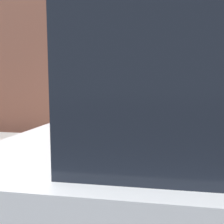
# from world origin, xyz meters

# --- Properties ---
(ground_plane) EXTENTS (60.00, 60.00, 0.00)m
(ground_plane) POSITION_xyz_m (0.00, 0.00, 0.00)
(ground_plane) COLOR #515154
(sidewalk) EXTENTS (24.00, 2.80, 0.14)m
(sidewalk) POSITION_xyz_m (0.00, 2.20, 0.07)
(sidewalk) COLOR #ADAAA3
(sidewalk) RESTS_ON ground_plane
(building_facade) EXTENTS (24.00, 0.30, 5.46)m
(building_facade) POSITION_xyz_m (0.00, 4.30, 2.73)
(building_facade) COLOR #935642
(building_facade) RESTS_ON ground_plane
(parking_meter) EXTENTS (0.22, 0.13, 1.49)m
(parking_meter) POSITION_xyz_m (0.55, 1.13, 1.23)
(parking_meter) COLOR gray
(parking_meter) RESTS_ON sidewalk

